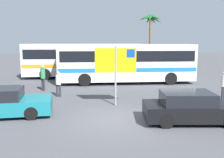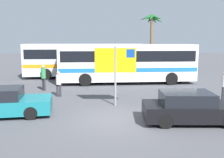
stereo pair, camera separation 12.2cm
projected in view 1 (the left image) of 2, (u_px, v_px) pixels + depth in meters
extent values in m
plane|color=#4C4C51|center=(119.00, 120.00, 11.38)|extent=(120.00, 120.00, 0.00)
cube|color=white|center=(126.00, 62.00, 21.05)|extent=(10.96, 2.66, 2.90)
cube|color=black|center=(126.00, 55.00, 20.97)|extent=(10.53, 2.69, 0.84)
cube|color=#1E70B7|center=(126.00, 68.00, 21.13)|extent=(10.85, 2.69, 0.32)
cylinder|color=black|center=(162.00, 74.00, 22.74)|extent=(1.00, 0.28, 1.00)
cylinder|color=black|center=(171.00, 78.00, 20.37)|extent=(1.00, 0.28, 1.00)
cylinder|color=black|center=(85.00, 75.00, 22.10)|extent=(1.00, 0.28, 1.00)
cylinder|color=black|center=(85.00, 80.00, 19.73)|extent=(1.00, 0.28, 1.00)
cube|color=silver|center=(83.00, 59.00, 24.29)|extent=(10.96, 2.66, 2.90)
cube|color=black|center=(83.00, 53.00, 24.21)|extent=(10.53, 2.69, 0.84)
cube|color=orange|center=(83.00, 65.00, 24.37)|extent=(10.85, 2.69, 0.32)
cylinder|color=black|center=(117.00, 70.00, 25.98)|extent=(1.00, 0.28, 1.00)
cylinder|color=black|center=(120.00, 73.00, 23.61)|extent=(1.00, 0.28, 1.00)
cylinder|color=black|center=(49.00, 71.00, 25.34)|extent=(1.00, 0.28, 1.00)
cylinder|color=black|center=(45.00, 74.00, 22.97)|extent=(1.00, 0.28, 1.00)
cylinder|color=gray|center=(116.00, 76.00, 13.74)|extent=(0.11, 0.11, 3.20)
cube|color=yellow|center=(116.00, 60.00, 13.61)|extent=(2.20, 0.28, 1.30)
cube|color=#1447A8|center=(131.00, 53.00, 13.56)|extent=(0.44, 0.11, 0.44)
cube|color=#19757F|center=(2.00, 106.00, 11.92)|extent=(4.65, 2.27, 0.64)
cylinder|color=black|center=(35.00, 104.00, 13.04)|extent=(0.61, 0.21, 0.60)
cylinder|color=black|center=(31.00, 113.00, 11.35)|extent=(0.61, 0.21, 0.60)
cube|color=black|center=(192.00, 111.00, 11.06)|extent=(4.26, 2.21, 0.64)
cube|color=black|center=(187.00, 98.00, 10.98)|extent=(2.28, 1.87, 0.52)
cylinder|color=black|center=(214.00, 110.00, 11.92)|extent=(0.61, 0.22, 0.60)
cylinder|color=black|center=(159.00, 110.00, 11.92)|extent=(0.61, 0.22, 0.60)
cylinder|color=black|center=(167.00, 121.00, 10.26)|extent=(0.61, 0.22, 0.60)
cylinder|color=#2D2D33|center=(44.00, 85.00, 17.88)|extent=(0.13, 0.13, 0.88)
cylinder|color=#2D2D33|center=(42.00, 84.00, 17.99)|extent=(0.13, 0.13, 0.88)
cylinder|color=#338E4C|center=(43.00, 73.00, 17.81)|extent=(0.32, 0.32, 0.70)
sphere|color=tan|center=(43.00, 67.00, 17.74)|extent=(0.24, 0.24, 0.24)
cylinder|color=#2D2D33|center=(222.00, 94.00, 14.98)|extent=(0.13, 0.13, 0.82)
cylinder|color=#2D2D33|center=(224.00, 93.00, 15.10)|extent=(0.13, 0.13, 0.82)
cylinder|color=silver|center=(224.00, 81.00, 14.93)|extent=(0.32, 0.32, 0.65)
sphere|color=tan|center=(224.00, 74.00, 14.86)|extent=(0.22, 0.22, 0.22)
cylinder|color=#2D2D33|center=(57.00, 91.00, 16.06)|extent=(0.13, 0.13, 0.78)
cylinder|color=#2D2D33|center=(60.00, 91.00, 16.04)|extent=(0.13, 0.13, 0.78)
cylinder|color=silver|center=(58.00, 80.00, 15.95)|extent=(0.32, 0.32, 0.61)
sphere|color=tan|center=(58.00, 73.00, 15.89)|extent=(0.21, 0.21, 0.21)
cylinder|color=brown|center=(150.00, 45.00, 28.48)|extent=(0.32, 0.32, 5.92)
cone|color=#195623|center=(156.00, 19.00, 28.07)|extent=(1.46, 0.53, 1.09)
cone|color=#195623|center=(153.00, 20.00, 28.55)|extent=(1.25, 1.39, 1.10)
cone|color=#195623|center=(149.00, 20.00, 28.65)|extent=(0.65, 1.50, 1.05)
cone|color=#195623|center=(145.00, 18.00, 28.30)|extent=(1.50, 1.10, 0.78)
cone|color=#195623|center=(147.00, 18.00, 27.60)|extent=(1.45, 1.22, 0.83)
cone|color=#195623|center=(150.00, 18.00, 27.42)|extent=(0.95, 1.53, 0.93)
cone|color=#195623|center=(156.00, 18.00, 27.53)|extent=(1.22, 1.45, 0.83)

